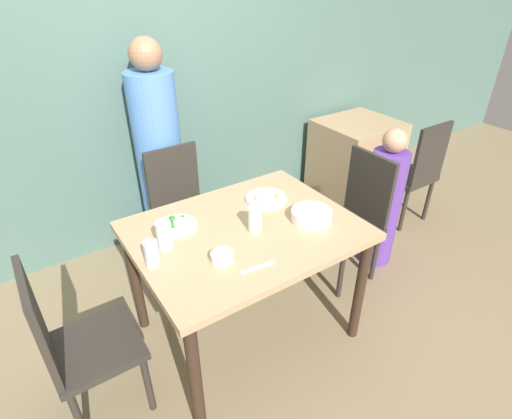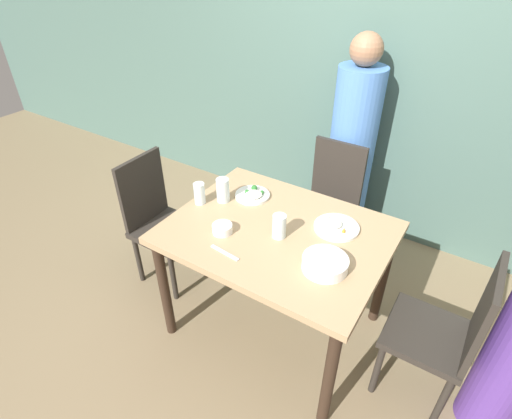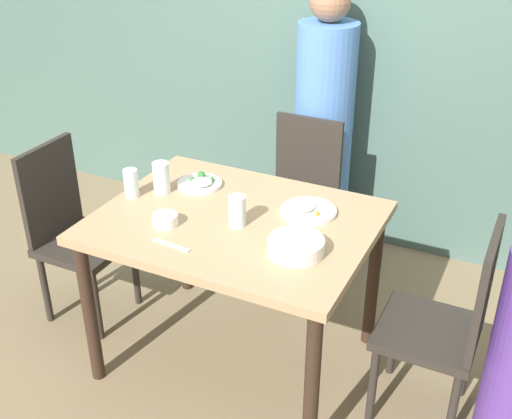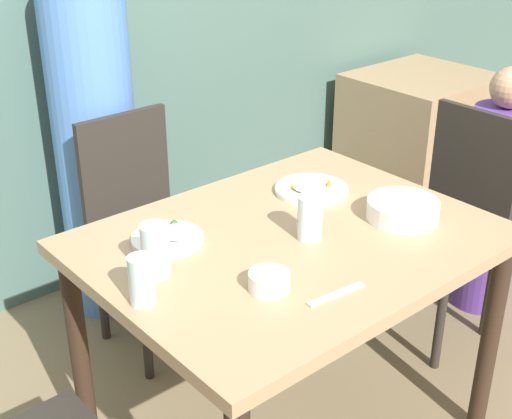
% 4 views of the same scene
% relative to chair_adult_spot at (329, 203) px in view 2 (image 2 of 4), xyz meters
% --- Properties ---
extents(ground_plane, '(10.00, 10.00, 0.00)m').
position_rel_chair_adult_spot_xyz_m(ground_plane, '(0.02, -0.80, -0.49)').
color(ground_plane, '#847051').
extents(wall_back, '(10.00, 0.06, 2.70)m').
position_rel_chair_adult_spot_xyz_m(wall_back, '(0.02, 0.58, 0.86)').
color(wall_back, '#4C6B60').
rests_on(wall_back, ground_plane).
extents(dining_table, '(1.18, 0.92, 0.78)m').
position_rel_chair_adult_spot_xyz_m(dining_table, '(0.02, -0.80, 0.19)').
color(dining_table, tan).
rests_on(dining_table, ground_plane).
extents(chair_adult_spot, '(0.40, 0.40, 0.93)m').
position_rel_chair_adult_spot_xyz_m(chair_adult_spot, '(0.00, 0.00, 0.00)').
color(chair_adult_spot, '#2D2823').
rests_on(chair_adult_spot, ground_plane).
extents(chair_child_spot, '(0.40, 0.40, 0.93)m').
position_rel_chair_adult_spot_xyz_m(chair_child_spot, '(0.96, -0.74, 0.00)').
color(chair_child_spot, '#2D2823').
rests_on(chair_child_spot, ground_plane).
extents(chair_empty_left, '(0.40, 0.40, 0.93)m').
position_rel_chair_adult_spot_xyz_m(chair_empty_left, '(-0.91, -0.81, 0.00)').
color(chair_empty_left, '#2D2823').
rests_on(chair_empty_left, ground_plane).
extents(person_adult, '(0.33, 0.33, 1.60)m').
position_rel_chair_adult_spot_xyz_m(person_adult, '(-0.00, 0.33, 0.25)').
color(person_adult, '#5184D1').
rests_on(person_adult, ground_plane).
extents(person_child, '(0.25, 0.25, 1.07)m').
position_rel_chair_adult_spot_xyz_m(person_child, '(1.25, -0.74, -0.00)').
color(person_child, '#5B3893').
rests_on(person_child, ground_plane).
extents(bowl_curry, '(0.22, 0.22, 0.06)m').
position_rel_chair_adult_spot_xyz_m(bowl_curry, '(0.37, -0.95, 0.32)').
color(bowl_curry, white).
rests_on(bowl_curry, dining_table).
extents(plate_rice_adult, '(0.25, 0.25, 0.05)m').
position_rel_chair_adult_spot_xyz_m(plate_rice_adult, '(0.29, -0.62, 0.30)').
color(plate_rice_adult, white).
rests_on(plate_rice_adult, dining_table).
extents(plate_rice_child, '(0.21, 0.21, 0.06)m').
position_rel_chair_adult_spot_xyz_m(plate_rice_child, '(-0.27, -0.60, 0.30)').
color(plate_rice_child, white).
rests_on(plate_rice_child, dining_table).
extents(bowl_rice_small, '(0.11, 0.11, 0.05)m').
position_rel_chair_adult_spot_xyz_m(bowl_rice_small, '(-0.22, -0.98, 0.31)').
color(bowl_rice_small, white).
rests_on(bowl_rice_small, dining_table).
extents(glass_water_tall, '(0.07, 0.07, 0.13)m').
position_rel_chair_adult_spot_xyz_m(glass_water_tall, '(-0.50, -0.82, 0.35)').
color(glass_water_tall, silver).
rests_on(glass_water_tall, dining_table).
extents(glass_water_short, '(0.07, 0.07, 0.13)m').
position_rel_chair_adult_spot_xyz_m(glass_water_short, '(0.06, -0.85, 0.35)').
color(glass_water_short, silver).
rests_on(glass_water_short, dining_table).
extents(glass_water_center, '(0.08, 0.08, 0.15)m').
position_rel_chair_adult_spot_xyz_m(glass_water_center, '(-0.40, -0.73, 0.36)').
color(glass_water_center, silver).
rests_on(glass_water_center, dining_table).
extents(fork_steel, '(0.18, 0.04, 0.01)m').
position_rel_chair_adult_spot_xyz_m(fork_steel, '(-0.10, -1.12, 0.29)').
color(fork_steel, silver).
rests_on(fork_steel, dining_table).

